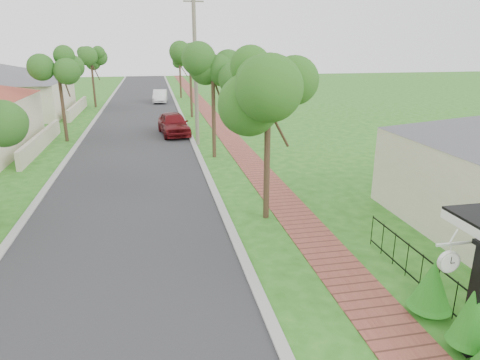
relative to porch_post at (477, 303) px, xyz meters
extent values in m
plane|color=#236217|center=(-4.55, 1.00, -1.12)|extent=(160.00, 160.00, 0.00)
cube|color=#28282B|center=(-7.55, 21.00, -1.12)|extent=(7.00, 120.00, 0.02)
cube|color=#9E9E99|center=(-3.90, 21.00, -1.12)|extent=(0.30, 120.00, 0.10)
cube|color=#9E9E99|center=(-11.20, 21.00, -1.12)|extent=(0.30, 120.00, 0.10)
cube|color=#984F3C|center=(-1.30, 21.00, -1.12)|extent=(1.50, 120.00, 0.03)
cube|color=black|center=(0.00, 0.00, 0.14)|extent=(0.30, 0.30, 2.52)
cube|color=black|center=(0.00, 0.00, -1.00)|extent=(0.48, 0.48, 0.24)
cube|color=black|center=(0.35, 1.00, -0.17)|extent=(0.03, 8.00, 0.03)
cube|color=black|center=(0.35, 1.00, -0.97)|extent=(0.03, 8.00, 0.03)
cylinder|color=black|center=(0.35, 0.33, -0.62)|extent=(0.02, 0.02, 1.00)
cylinder|color=black|center=(0.35, 1.00, -0.62)|extent=(0.02, 0.02, 1.00)
cylinder|color=black|center=(0.35, 1.67, -0.62)|extent=(0.02, 0.02, 1.00)
cylinder|color=black|center=(0.35, 2.33, -0.62)|extent=(0.02, 0.02, 1.00)
cylinder|color=black|center=(0.35, 3.00, -0.62)|extent=(0.02, 0.02, 1.00)
cylinder|color=black|center=(0.35, 3.67, -0.62)|extent=(0.02, 0.02, 1.00)
cylinder|color=black|center=(0.35, 4.33, -0.62)|extent=(0.02, 0.02, 1.00)
cylinder|color=black|center=(0.35, 5.00, -0.62)|extent=(0.02, 0.02, 1.00)
cylinder|color=#382619|center=(-3.05, 17.00, 1.15)|extent=(0.22, 0.22, 4.55)
sphere|color=#144D19|center=(-3.05, 17.00, 3.56)|extent=(1.70, 1.70, 1.70)
cylinder|color=#382619|center=(-3.05, 31.00, 1.33)|extent=(0.22, 0.22, 4.90)
sphere|color=#144D19|center=(-3.05, 31.00, 3.92)|extent=(1.70, 1.70, 1.70)
cylinder|color=#382619|center=(-3.05, 45.00, 0.98)|extent=(0.22, 0.22, 4.20)
sphere|color=#144D19|center=(-3.05, 45.00, 3.20)|extent=(1.70, 1.70, 1.70)
cylinder|color=#382619|center=(-12.05, 23.00, 1.33)|extent=(0.22, 0.22, 4.90)
sphere|color=#144D19|center=(-12.05, 23.00, 3.92)|extent=(1.70, 1.70, 1.70)
cylinder|color=#382619|center=(-12.05, 39.00, 1.15)|extent=(0.22, 0.22, 4.55)
sphere|color=#144D19|center=(-12.05, 39.00, 3.56)|extent=(1.70, 1.70, 1.70)
sphere|color=#136217|center=(-0.10, -0.04, -0.77)|extent=(0.67, 0.67, 0.67)
cone|color=#136217|center=(-0.10, -0.04, -0.13)|extent=(0.77, 0.77, 1.28)
sphere|color=#136217|center=(-0.10, 1.29, -0.82)|extent=(0.80, 0.80, 0.80)
cone|color=#136217|center=(-0.10, 1.29, -0.26)|extent=(0.90, 0.90, 1.11)
cube|color=#BFB299|center=(-13.15, 21.00, -0.62)|extent=(0.25, 10.00, 1.00)
cube|color=beige|center=(-19.55, 35.00, 0.38)|extent=(11.00, 10.00, 3.00)
cube|color=#BFB299|center=(-13.15, 35.00, -0.62)|extent=(0.25, 10.00, 1.00)
imported|color=#5F0E12|center=(-4.98, 23.66, -0.33)|extent=(2.37, 4.79, 1.57)
imported|color=white|center=(-5.55, 41.29, -0.46)|extent=(1.67, 4.11, 1.33)
cylinder|color=#382619|center=(-2.41, 7.84, 1.13)|extent=(0.22, 0.22, 4.51)
sphere|color=#2E661D|center=(-2.41, 7.84, 3.52)|extent=(2.24, 2.24, 2.24)
cylinder|color=#776C5D|center=(-3.65, 20.34, 3.34)|extent=(0.24, 0.24, 8.91)
cube|color=#776C5D|center=(-3.65, 20.34, 7.39)|extent=(1.20, 0.08, 0.08)
cube|color=white|center=(-0.45, 0.40, 1.21)|extent=(0.79, 0.05, 0.05)
cylinder|color=white|center=(-0.50, 0.40, 1.03)|extent=(0.02, 0.02, 0.34)
cylinder|color=white|center=(-0.50, 0.40, 0.80)|extent=(0.48, 0.10, 0.48)
cylinder|color=white|center=(-0.50, 0.34, 0.80)|extent=(0.41, 0.01, 0.41)
cylinder|color=white|center=(-0.50, 0.46, 0.80)|extent=(0.41, 0.01, 0.41)
cube|color=black|center=(-0.50, 0.33, 0.87)|extent=(0.02, 0.01, 0.16)
cube|color=black|center=(-0.45, 0.33, 0.80)|extent=(0.10, 0.01, 0.02)
camera|label=1|loc=(-6.27, -6.46, 5.10)|focal=32.00mm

